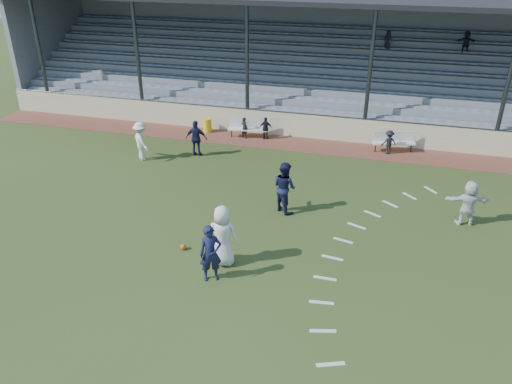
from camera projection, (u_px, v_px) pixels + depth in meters
ground at (235, 264)px, 15.67m from camera, size 90.00×90.00×0.00m
cinder_track at (299, 144)px, 24.67m from camera, size 34.00×2.00×0.02m
retaining_wall at (304, 126)px, 25.30m from camera, size 34.00×0.18×1.20m
bench_left at (249, 126)px, 25.32m from camera, size 2.04×0.79×0.95m
bench_right at (394, 140)px, 23.64m from camera, size 2.03×0.98×0.95m
trash_bin at (207, 125)px, 26.06m from camera, size 0.45×0.45×0.72m
football at (183, 247)px, 16.34m from camera, size 0.20×0.20×0.20m
player_white_lead at (222, 236)px, 15.25m from camera, size 1.02×0.71×2.00m
player_navy_lead at (211, 253)px, 14.58m from camera, size 0.78×0.68×1.81m
player_navy_mid at (285, 187)px, 18.29m from camera, size 1.20×1.16×1.95m
player_white_wing at (141, 141)px, 22.62m from camera, size 1.31×1.26×1.79m
player_navy_wing at (196, 138)px, 23.05m from camera, size 1.03×0.52×1.70m
player_white_back at (468, 203)px, 17.48m from camera, size 1.62×0.77×1.68m
sub_left_near at (244, 128)px, 25.17m from camera, size 0.47×0.40×1.09m
sub_left_far at (266, 128)px, 25.03m from camera, size 0.70×0.36×1.14m
sub_right at (389, 142)px, 23.32m from camera, size 0.86×0.70×1.16m
grandstand at (320, 73)px, 28.61m from camera, size 34.60×9.00×6.61m
penalty_arc at (368, 285)px, 14.69m from camera, size 3.89×14.63×0.01m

